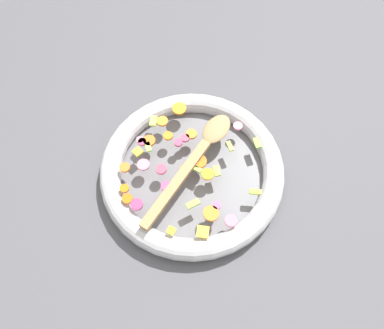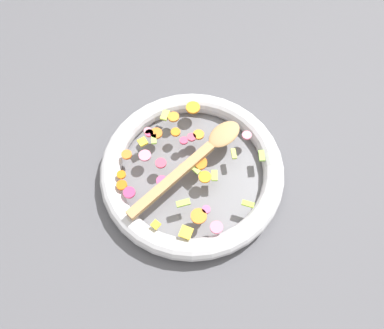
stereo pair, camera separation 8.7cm
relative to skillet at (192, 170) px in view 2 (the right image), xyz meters
The scene contains 4 objects.
ground_plane 0.02m from the skillet, ahead, with size 4.00×4.00×0.00m, color #4C4C51.
skillet is the anchor object (origin of this frame).
chopped_vegetables 0.04m from the skillet, ahead, with size 0.33×0.36×0.01m.
wooden_spoon 0.05m from the skillet, 124.35° to the right, with size 0.22×0.30×0.01m.
Camera 2 is at (-0.08, 0.39, 0.82)m, focal length 35.00 mm.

